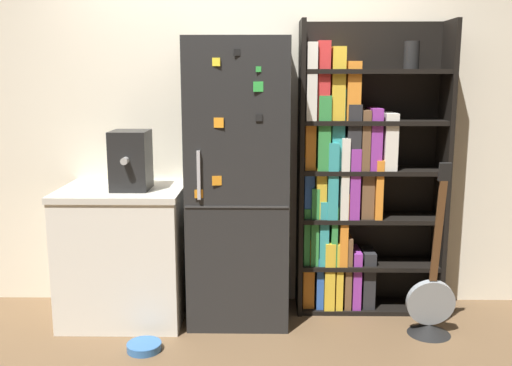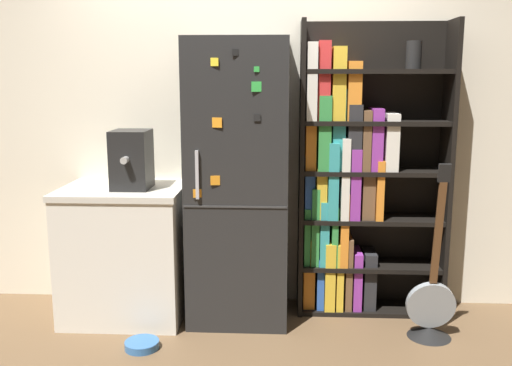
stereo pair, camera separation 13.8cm
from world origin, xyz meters
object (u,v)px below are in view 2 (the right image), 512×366
Objects in this scene: bookshelf at (353,179)px; pet_bowl at (142,344)px; refrigerator at (239,183)px; espresso_machine at (132,160)px; guitar at (431,312)px.

bookshelf is 1.74m from pet_bowl.
espresso_machine is (-0.69, -0.07, 0.16)m from refrigerator.
espresso_machine is 2.14m from guitar.
guitar is at bearing -43.52° from bookshelf.
bookshelf reaches higher than espresso_machine.
refrigerator is 1.47m from guitar.
guitar is at bearing 7.85° from pet_bowl.
refrigerator is 1.18m from pet_bowl.
refrigerator is 0.72m from espresso_machine.
refrigerator is at bearing 43.61° from pet_bowl.
espresso_machine is (-1.46, -0.23, 0.15)m from bookshelf.
refrigerator is at bearing 167.17° from guitar.
guitar is 1.80m from pet_bowl.
refrigerator reaches higher than pet_bowl.
espresso_machine is at bearing 107.35° from pet_bowl.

